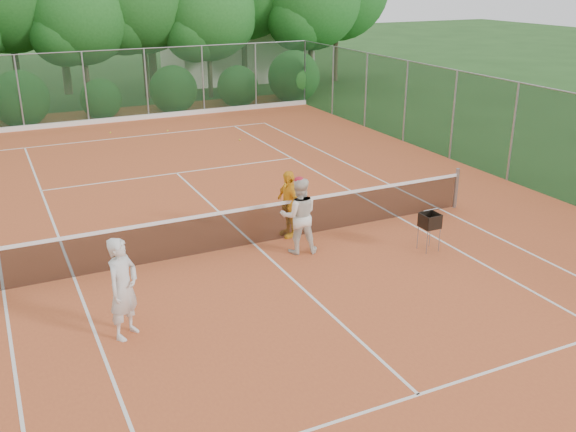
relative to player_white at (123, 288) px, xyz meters
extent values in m
plane|color=#204619|center=(3.60, 2.76, -0.95)|extent=(120.00, 120.00, 0.00)
cube|color=#C3592D|center=(3.60, 2.76, -0.94)|extent=(18.00, 36.00, 0.02)
cube|color=beige|center=(12.60, 26.76, 0.55)|extent=(8.00, 5.00, 3.00)
cylinder|color=gray|center=(9.53, 2.76, -0.38)|extent=(0.10, 0.10, 1.10)
cube|color=black|center=(3.60, 2.76, -0.47)|extent=(11.87, 0.03, 0.86)
cube|color=white|center=(3.60, 2.76, 0.00)|extent=(11.87, 0.04, 0.07)
imported|color=silver|center=(0.00, 0.00, 0.00)|extent=(0.80, 0.78, 1.85)
imported|color=silver|center=(4.36, 1.94, -0.04)|extent=(1.02, 0.90, 1.77)
ellipsoid|color=#AD1728|center=(4.36, 1.94, 0.80)|extent=(0.22, 0.22, 0.14)
imported|color=yellow|center=(4.57, 2.92, -0.10)|extent=(0.47, 0.99, 1.64)
cylinder|color=gray|center=(6.91, 0.56, -0.65)|extent=(0.02, 0.02, 0.56)
cylinder|color=gray|center=(7.26, 0.91, -0.65)|extent=(0.02, 0.02, 0.56)
cube|color=black|center=(7.09, 0.74, -0.20)|extent=(0.39, 0.39, 0.33)
sphere|color=yellow|center=(4.93, 14.95, -0.89)|extent=(0.07, 0.07, 0.07)
sphere|color=yellow|center=(2.77, 15.60, -0.89)|extent=(0.07, 0.07, 0.07)
sphere|color=gold|center=(7.00, 12.26, -0.89)|extent=(0.07, 0.07, 0.07)
cube|color=white|center=(3.60, 14.65, -0.92)|extent=(11.03, 0.06, 0.01)
cube|color=white|center=(-1.89, 2.76, -0.92)|extent=(0.06, 23.77, 0.01)
cube|color=white|center=(9.08, 2.76, -0.92)|extent=(0.06, 23.77, 0.01)
cube|color=white|center=(-0.51, 2.76, -0.92)|extent=(0.06, 23.77, 0.01)
cube|color=white|center=(7.71, 2.76, -0.92)|extent=(0.06, 23.77, 0.01)
cube|color=white|center=(3.60, 9.16, -0.92)|extent=(8.23, 0.06, 0.01)
cube|color=white|center=(3.60, -3.64, -0.92)|extent=(8.23, 0.06, 0.01)
cube|color=white|center=(3.60, 2.76, -0.92)|extent=(0.06, 12.80, 0.01)
cube|color=#19381E|center=(3.60, 17.76, 0.57)|extent=(18.00, 0.02, 3.00)
cylinder|color=gray|center=(12.60, 17.76, 0.57)|extent=(0.07, 0.07, 3.00)
cylinder|color=gray|center=(12.60, 17.76, 0.57)|extent=(0.07, 0.07, 3.00)
cylinder|color=brown|center=(0.10, 23.76, 1.30)|extent=(0.31, 0.31, 4.50)
cylinder|color=brown|center=(3.10, 22.26, 0.80)|extent=(0.24, 0.24, 3.50)
sphere|color=#1D581D|center=(3.10, 22.26, 3.39)|extent=(4.90, 4.90, 4.90)
cylinder|color=brown|center=(6.10, 22.76, 1.10)|extent=(0.28, 0.28, 4.10)
cylinder|color=brown|center=(9.10, 21.56, 0.75)|extent=(0.23, 0.23, 3.40)
sphere|color=#1D581D|center=(9.10, 21.56, 3.27)|extent=(4.76, 4.76, 4.76)
cylinder|color=brown|center=(12.10, 24.26, 1.38)|extent=(0.32, 0.32, 4.65)
cylinder|color=brown|center=(15.10, 21.96, 0.95)|extent=(0.26, 0.26, 3.80)
cylinder|color=brown|center=(17.60, 23.56, 1.18)|extent=(0.29, 0.29, 4.25)
camera|label=1|loc=(-1.72, -10.11, 5.07)|focal=40.00mm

